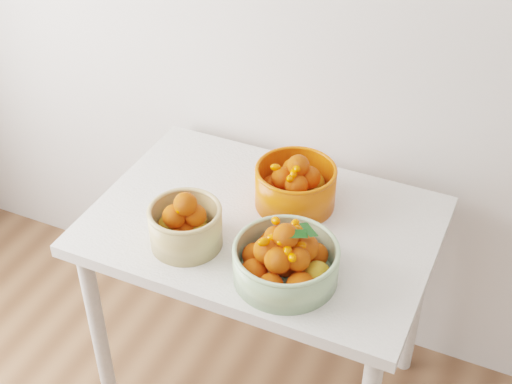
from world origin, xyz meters
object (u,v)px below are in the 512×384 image
table (262,245)px  bowl_green (286,260)px  bowl_orange (295,185)px  bowl_cream (185,225)px

table → bowl_green: 0.29m
bowl_green → table: bearing=128.5°
table → bowl_orange: (0.05, 0.11, 0.17)m
bowl_orange → bowl_green: bearing=-72.3°
table → bowl_green: (0.15, -0.19, 0.16)m
bowl_cream → bowl_green: (0.31, -0.01, -0.00)m
bowl_orange → table: bearing=-115.4°
table → bowl_green: bearing=-51.5°
bowl_green → bowl_orange: bowl_green is taller
bowl_cream → bowl_green: 0.31m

